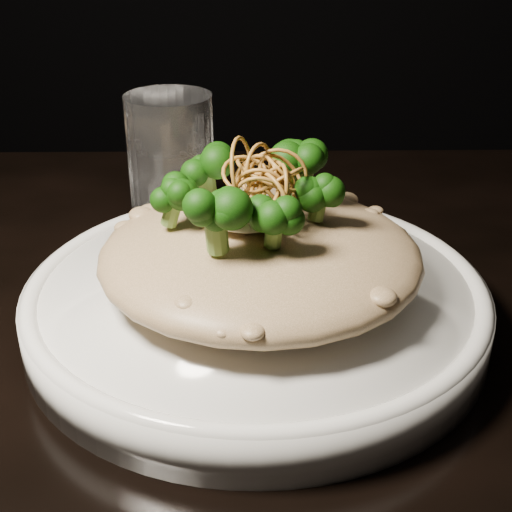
{
  "coord_description": "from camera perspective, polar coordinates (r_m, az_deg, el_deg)",
  "views": [
    {
      "loc": [
        0.02,
        -0.42,
        1.03
      ],
      "look_at": [
        0.03,
        0.02,
        0.81
      ],
      "focal_mm": 50.0,
      "sensor_mm": 36.0,
      "label": 1
    }
  ],
  "objects": [
    {
      "name": "table",
      "position": [
        0.55,
        -3.15,
        -13.67
      ],
      "size": [
        1.1,
        0.8,
        0.75
      ],
      "color": "black",
      "rests_on": "ground"
    },
    {
      "name": "plate",
      "position": [
        0.51,
        0.0,
        -3.85
      ],
      "size": [
        0.32,
        0.32,
        0.03
      ],
      "primitive_type": "cylinder",
      "color": "white",
      "rests_on": "table"
    },
    {
      "name": "risotto",
      "position": [
        0.49,
        0.35,
        0.14
      ],
      "size": [
        0.22,
        0.22,
        0.05
      ],
      "primitive_type": "ellipsoid",
      "color": "brown",
      "rests_on": "plate"
    },
    {
      "name": "broccoli",
      "position": [
        0.46,
        -0.6,
        5.84
      ],
      "size": [
        0.16,
        0.16,
        0.06
      ],
      "primitive_type": null,
      "color": "black",
      "rests_on": "risotto"
    },
    {
      "name": "cheese",
      "position": [
        0.47,
        -0.69,
        3.62
      ],
      "size": [
        0.06,
        0.06,
        0.02
      ],
      "primitive_type": "ellipsoid",
      "color": "white",
      "rests_on": "risotto"
    },
    {
      "name": "shallots",
      "position": [
        0.46,
        0.53,
        6.88
      ],
      "size": [
        0.06,
        0.06,
        0.04
      ],
      "primitive_type": null,
      "color": "olive",
      "rests_on": "cheese"
    },
    {
      "name": "drinking_glass",
      "position": [
        0.62,
        -6.76,
        6.87
      ],
      "size": [
        0.09,
        0.09,
        0.13
      ],
      "primitive_type": "cylinder",
      "rotation": [
        0.0,
        0.0,
        0.31
      ],
      "color": "white",
      "rests_on": "table"
    }
  ]
}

